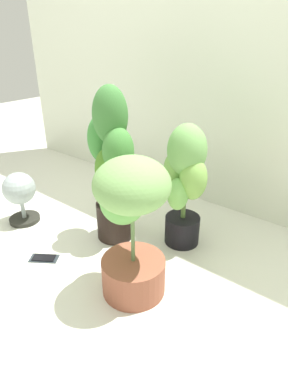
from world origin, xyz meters
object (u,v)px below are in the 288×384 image
at_px(potted_plant_back_right, 185,180).
at_px(cell_phone, 44,258).
at_px(potted_plant_front_right, 131,220).
at_px(potted_plant_center, 111,163).
at_px(floor_fan, 20,192).

xyz_separation_m(potted_plant_back_right, cell_phone, (-0.47, -0.56, -0.37)).
distance_m(potted_plant_front_right, potted_plant_back_right, 0.44).
bearing_deg(cell_phone, potted_plant_center, -54.55).
bearing_deg(potted_plant_front_right, floor_fan, 178.10).
bearing_deg(potted_plant_back_right, potted_plant_center, -150.76).
bearing_deg(potted_plant_front_right, potted_plant_center, 143.70).
relative_size(potted_plant_back_right, floor_fan, 2.10).
xyz_separation_m(potted_plant_front_right, floor_fan, (-0.89, 0.03, -0.16)).
bearing_deg(floor_fan, potted_plant_back_right, 151.09).
relative_size(potted_plant_front_right, potted_plant_center, 0.76).
bearing_deg(potted_plant_center, cell_phone, -110.15).
distance_m(potted_plant_center, potted_plant_back_right, 0.38).
distance_m(potted_plant_front_right, potted_plant_center, 0.44).
distance_m(potted_plant_back_right, cell_phone, 0.82).
relative_size(potted_plant_front_right, potted_plant_back_right, 0.96).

